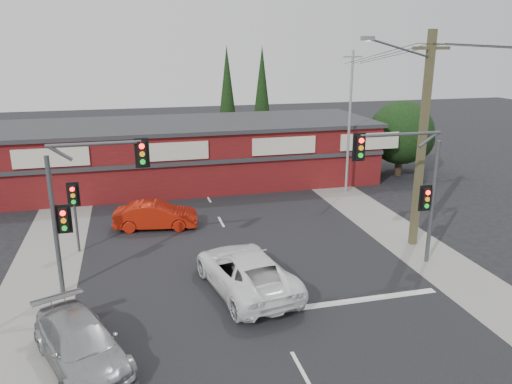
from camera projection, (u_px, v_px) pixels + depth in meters
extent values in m
plane|color=black|center=(260.00, 293.00, 19.57)|extent=(120.00, 120.00, 0.00)
cube|color=black|center=(234.00, 245.00, 24.21)|extent=(14.00, 70.00, 0.01)
cube|color=gray|center=(47.00, 263.00, 22.20)|extent=(3.00, 70.00, 0.02)
cube|color=gray|center=(392.00, 229.00, 26.21)|extent=(3.00, 70.00, 0.02)
cube|color=silver|center=(358.00, 300.00, 19.00)|extent=(6.50, 0.35, 0.01)
imported|color=white|center=(246.00, 271.00, 19.62)|extent=(3.66, 6.22, 1.62)
imported|color=#A0A3A5|center=(81.00, 344.00, 15.04)|extent=(3.66, 5.21, 1.40)
imported|color=#AD1B0A|center=(156.00, 215.00, 26.23)|extent=(4.49, 2.15, 1.42)
cube|color=silver|center=(300.00, 367.00, 15.07)|extent=(0.12, 1.60, 0.01)
cube|color=silver|center=(263.00, 298.00, 19.14)|extent=(0.12, 1.60, 0.01)
cube|color=silver|center=(238.00, 253.00, 23.22)|extent=(0.12, 1.60, 0.01)
cube|color=silver|center=(221.00, 222.00, 27.29)|extent=(0.12, 1.60, 0.01)
cube|color=silver|center=(209.00, 199.00, 31.36)|extent=(0.12, 1.60, 0.01)
cube|color=silver|center=(199.00, 181.00, 35.43)|extent=(0.12, 1.60, 0.01)
cube|color=silver|center=(191.00, 166.00, 39.50)|extent=(0.12, 1.60, 0.01)
cube|color=silver|center=(185.00, 155.00, 43.57)|extent=(0.12, 1.60, 0.01)
cube|color=#541012|center=(184.00, 154.00, 34.54)|extent=(26.00, 8.00, 4.00)
cube|color=#2D2D30|center=(182.00, 124.00, 33.93)|extent=(26.40, 8.40, 0.25)
cube|color=beige|center=(51.00, 158.00, 28.58)|extent=(4.20, 0.12, 1.10)
cube|color=beige|center=(174.00, 151.00, 30.23)|extent=(4.20, 0.12, 1.10)
cube|color=beige|center=(284.00, 146.00, 31.88)|extent=(4.20, 0.12, 1.10)
cube|color=beige|center=(370.00, 141.00, 33.29)|extent=(4.20, 0.12, 1.10)
cube|color=#2D2D30|center=(191.00, 163.00, 30.65)|extent=(26.00, 0.15, 0.25)
cylinder|color=#2D2116|center=(399.00, 163.00, 36.65)|extent=(0.50, 0.50, 1.80)
sphere|color=black|center=(401.00, 132.00, 35.99)|extent=(4.60, 4.60, 4.60)
sphere|color=black|center=(412.00, 139.00, 37.47)|extent=(3.40, 3.40, 3.40)
sphere|color=black|center=(375.00, 142.00, 37.24)|extent=(2.80, 2.80, 2.80)
cylinder|color=#2D2116|center=(228.00, 146.00, 42.38)|extent=(0.24, 0.24, 2.00)
cone|color=black|center=(227.00, 92.00, 41.09)|extent=(1.80, 1.80, 7.50)
cylinder|color=#2D2116|center=(262.00, 140.00, 45.07)|extent=(0.24, 0.24, 2.00)
cone|color=black|center=(262.00, 89.00, 43.77)|extent=(1.80, 1.80, 7.50)
cylinder|color=#47494C|center=(55.00, 227.00, 18.87)|extent=(0.18, 0.18, 5.50)
cylinder|color=#47494C|center=(94.00, 144.00, 18.37)|extent=(3.40, 0.14, 0.14)
cylinder|color=#47494C|center=(61.00, 154.00, 18.18)|extent=(0.82, 0.14, 0.63)
cube|color=black|center=(142.00, 153.00, 18.91)|extent=(0.32, 0.22, 0.95)
cube|color=black|center=(142.00, 153.00, 18.97)|extent=(0.55, 0.04, 1.15)
cylinder|color=#FF0C07|center=(142.00, 146.00, 18.70)|extent=(0.20, 0.06, 0.20)
cylinder|color=orange|center=(142.00, 154.00, 18.78)|extent=(0.20, 0.06, 0.20)
cylinder|color=#0CE526|center=(143.00, 162.00, 18.87)|extent=(0.20, 0.06, 0.20)
cube|color=black|center=(64.00, 220.00, 18.88)|extent=(0.32, 0.22, 0.95)
cube|color=black|center=(64.00, 219.00, 18.94)|extent=(0.55, 0.04, 1.15)
cylinder|color=#FF0C07|center=(63.00, 213.00, 18.67)|extent=(0.20, 0.06, 0.20)
cylinder|color=orange|center=(64.00, 221.00, 18.76)|extent=(0.20, 0.06, 0.20)
cylinder|color=#0CE526|center=(64.00, 228.00, 18.84)|extent=(0.20, 0.06, 0.20)
cylinder|color=#47494C|center=(432.00, 203.00, 21.59)|extent=(0.18, 0.18, 5.50)
cylinder|color=#47494C|center=(401.00, 134.00, 20.28)|extent=(3.60, 0.14, 0.14)
cylinder|color=#47494C|center=(428.00, 140.00, 20.66)|extent=(0.82, 0.14, 0.63)
cube|color=black|center=(360.00, 147.00, 19.98)|extent=(0.32, 0.22, 0.95)
cube|color=black|center=(359.00, 147.00, 20.05)|extent=(0.55, 0.04, 1.15)
cylinder|color=#FF0C07|center=(362.00, 141.00, 19.77)|extent=(0.20, 0.06, 0.20)
cylinder|color=orange|center=(361.00, 148.00, 19.86)|extent=(0.20, 0.06, 0.20)
cylinder|color=#0CE526|center=(361.00, 155.00, 19.95)|extent=(0.20, 0.06, 0.20)
cube|color=black|center=(426.00, 198.00, 21.44)|extent=(0.32, 0.22, 0.95)
cube|color=black|center=(425.00, 198.00, 21.50)|extent=(0.55, 0.04, 1.15)
cylinder|color=#FF0C07|center=(428.00, 193.00, 21.23)|extent=(0.20, 0.06, 0.20)
cylinder|color=orange|center=(427.00, 199.00, 21.32)|extent=(0.20, 0.06, 0.20)
cylinder|color=#0CE526|center=(427.00, 206.00, 21.40)|extent=(0.20, 0.06, 0.20)
cylinder|color=#47494C|center=(76.00, 222.00, 23.01)|extent=(0.12, 0.12, 3.00)
cube|color=black|center=(73.00, 195.00, 22.64)|extent=(0.32, 0.22, 0.95)
cube|color=black|center=(73.00, 194.00, 22.70)|extent=(0.55, 0.04, 1.15)
cylinder|color=#FF0C07|center=(72.00, 189.00, 22.43)|extent=(0.20, 0.06, 0.20)
cylinder|color=orange|center=(73.00, 196.00, 22.51)|extent=(0.20, 0.06, 0.20)
cylinder|color=#0CE526|center=(74.00, 202.00, 22.60)|extent=(0.20, 0.06, 0.20)
cube|color=brown|center=(422.00, 143.00, 22.92)|extent=(0.30, 0.30, 10.00)
cube|color=brown|center=(431.00, 48.00, 21.71)|extent=(1.80, 0.14, 0.14)
cylinder|color=#47494C|center=(400.00, 48.00, 21.19)|extent=(3.23, 0.39, 0.89)
cube|color=slate|center=(368.00, 38.00, 20.56)|extent=(0.55, 0.25, 0.18)
cylinder|color=silver|center=(368.00, 41.00, 20.59)|extent=(0.28, 0.28, 0.05)
cylinder|color=gray|center=(349.00, 124.00, 31.53)|extent=(0.16, 0.16, 9.00)
cube|color=gray|center=(353.00, 57.00, 30.35)|extent=(1.20, 0.10, 0.10)
cylinder|color=black|center=(375.00, 55.00, 25.92)|extent=(0.73, 9.01, 1.22)
cylinder|color=black|center=(385.00, 55.00, 26.06)|extent=(0.52, 9.00, 1.22)
cylinder|color=black|center=(396.00, 55.00, 26.20)|extent=(0.31, 9.00, 1.22)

